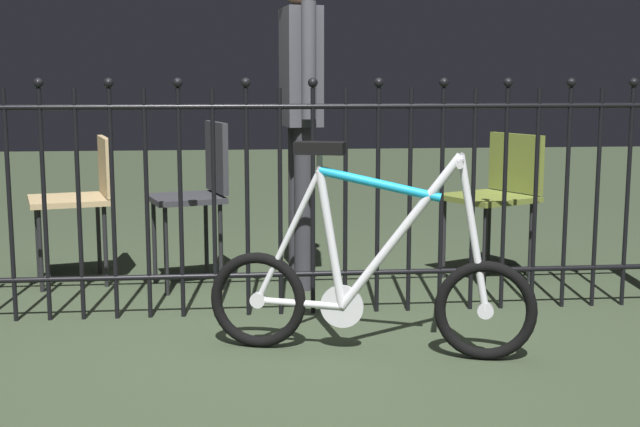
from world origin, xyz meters
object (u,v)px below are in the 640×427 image
chair_olive (499,189)px  chair_charcoal (199,186)px  bicycle (368,283)px  chair_tan (83,192)px  person_visitor (301,92)px

chair_olive → chair_charcoal: 1.65m
bicycle → chair_tan: size_ratio=1.63×
bicycle → person_visitor: (-0.18, 1.19, 0.75)m
chair_charcoal → person_visitor: bearing=-6.4°
chair_charcoal → chair_tan: bearing=166.4°
chair_olive → person_visitor: (-1.11, -0.06, 0.53)m
chair_tan → bicycle: bearing=-45.8°
chair_olive → chair_charcoal: (-1.65, -0.00, 0.04)m
chair_olive → bicycle: bearing=-126.3°
bicycle → person_visitor: 1.42m
bicycle → chair_tan: bearing=134.2°
bicycle → chair_tan: (-1.37, 1.41, 0.21)m
chair_tan → person_visitor: person_visitor is taller
chair_tan → person_visitor: 1.32m
bicycle → chair_olive: bicycle is taller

